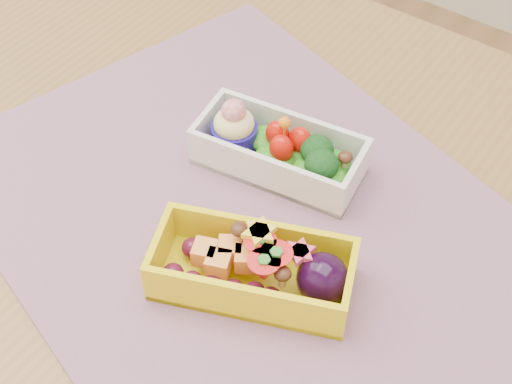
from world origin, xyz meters
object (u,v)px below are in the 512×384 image
Objects in this scene: table at (258,302)px; bento_white at (278,150)px; bento_yellow at (257,269)px; placemat at (247,218)px.

table is 0.16m from bento_white.
bento_yellow is at bearing -71.56° from bento_white.
placemat is at bearing 110.87° from bento_yellow.
bento_yellow reaches higher than placemat.
bento_yellow reaches higher than table.
placemat is 2.93× the size of bento_yellow.
bento_white reaches higher than bento_yellow.
placemat reaches higher than table.
table is 0.14m from bento_yellow.
bento_white reaches higher than table.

